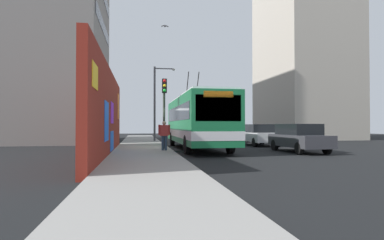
% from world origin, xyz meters
% --- Properties ---
extents(ground_plane, '(80.00, 80.00, 0.00)m').
position_xyz_m(ground_plane, '(0.00, 0.00, 0.00)').
color(ground_plane, black).
extents(sidewalk_slab, '(48.00, 3.20, 0.15)m').
position_xyz_m(sidewalk_slab, '(0.00, 1.60, 0.07)').
color(sidewalk_slab, gray).
rests_on(sidewalk_slab, ground_plane).
extents(graffiti_wall, '(14.97, 0.32, 4.23)m').
position_xyz_m(graffiti_wall, '(-3.52, 3.35, 2.11)').
color(graffiti_wall, maroon).
rests_on(graffiti_wall, ground_plane).
extents(building_far_left, '(13.03, 8.12, 21.25)m').
position_xyz_m(building_far_left, '(11.31, 9.20, 10.62)').
color(building_far_left, gray).
rests_on(building_far_left, ground_plane).
extents(building_far_right, '(11.50, 8.12, 18.67)m').
position_xyz_m(building_far_right, '(14.59, -17.00, 9.34)').
color(building_far_right, '#B2A899').
rests_on(building_far_right, ground_plane).
extents(city_bus, '(11.31, 2.60, 5.10)m').
position_xyz_m(city_bus, '(0.23, -1.80, 1.85)').
color(city_bus, '#19723F').
rests_on(city_bus, ground_plane).
extents(parked_car_dark_gray, '(4.50, 1.76, 1.58)m').
position_xyz_m(parked_car_dark_gray, '(-3.10, -7.00, 0.83)').
color(parked_car_dark_gray, '#38383D').
rests_on(parked_car_dark_gray, ground_plane).
extents(parked_car_white, '(4.51, 1.94, 1.58)m').
position_xyz_m(parked_car_white, '(2.97, -7.00, 0.84)').
color(parked_car_white, white).
rests_on(parked_car_white, ground_plane).
extents(parked_car_navy, '(4.06, 1.89, 1.58)m').
position_xyz_m(parked_car_navy, '(8.84, -7.00, 0.83)').
color(parked_car_navy, navy).
rests_on(parked_car_navy, ground_plane).
extents(pedestrian_at_curb, '(0.22, 0.65, 1.58)m').
position_xyz_m(pedestrian_at_curb, '(-2.42, 0.47, 1.07)').
color(pedestrian_at_curb, '#2D3F59').
rests_on(pedestrian_at_curb, sidewalk_slab).
extents(traffic_light, '(0.49, 0.28, 4.13)m').
position_xyz_m(traffic_light, '(-0.88, 0.35, 2.93)').
color(traffic_light, '#2D382D').
rests_on(traffic_light, sidewalk_slab).
extents(street_lamp, '(0.44, 1.91, 6.49)m').
position_xyz_m(street_lamp, '(8.31, 0.23, 3.90)').
color(street_lamp, '#4C4C51').
rests_on(street_lamp, sidewalk_slab).
extents(flying_pigeons, '(5.54, 3.34, 0.51)m').
position_xyz_m(flying_pigeons, '(2.21, -1.55, 9.34)').
color(flying_pigeons, slate).
extents(curbside_puddle, '(1.35, 1.35, 0.00)m').
position_xyz_m(curbside_puddle, '(-1.60, -0.60, 0.00)').
color(curbside_puddle, black).
rests_on(curbside_puddle, ground_plane).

